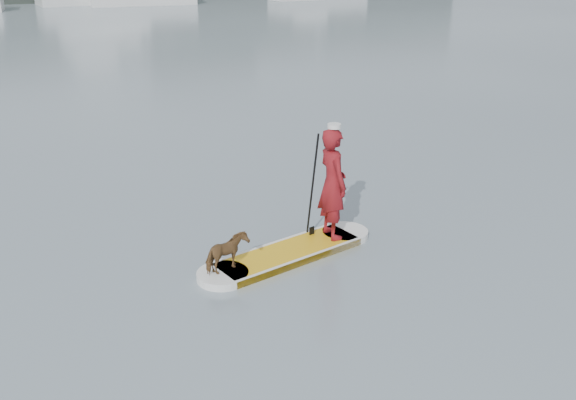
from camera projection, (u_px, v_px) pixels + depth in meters
name	position (u px, v px, depth m)	size (l,w,h in m)	color
ground	(78.00, 309.00, 9.00)	(140.00, 140.00, 0.00)	slate
paddleboard	(288.00, 253.00, 10.47)	(3.24, 1.36, 0.12)	gold
paddler	(333.00, 183.00, 10.61)	(0.69, 0.45, 1.90)	maroon
white_cap	(334.00, 126.00, 10.24)	(0.22, 0.22, 0.07)	silver
dog	(227.00, 253.00, 9.68)	(0.32, 0.70, 0.59)	brown
paddle	(312.00, 198.00, 10.75)	(0.10, 0.30, 2.00)	black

